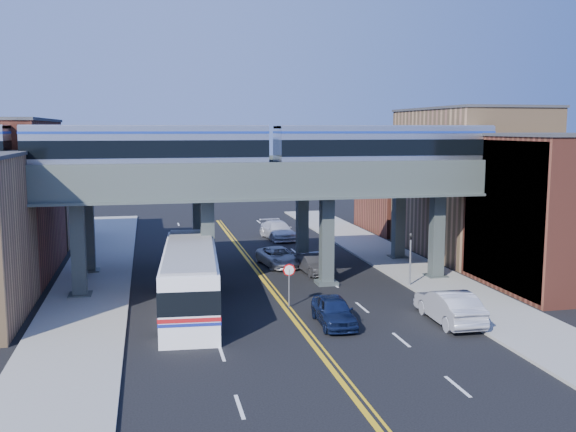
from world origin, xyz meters
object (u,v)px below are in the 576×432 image
Objects in this scene: traffic_signal at (410,253)px; transit_bus at (190,279)px; stop_sign at (289,278)px; car_lane_b at (313,264)px; car_lane_c at (279,257)px; transit_train at (149,149)px; car_lane_d at (278,230)px; car_lane_a at (334,311)px; car_parked_curb at (449,306)px.

transit_bus is at bearing -171.02° from traffic_signal.
stop_sign reaches higher than car_lane_b.
transit_train is at bearing -154.01° from car_lane_c.
stop_sign is at bearing -32.50° from transit_train.
transit_train is 7.84× the size of car_lane_d.
traffic_signal is at bearing -57.43° from car_lane_c.
car_lane_b is at bearing -98.31° from car_lane_d.
transit_train is 8.82m from transit_bus.
transit_train is 15.46m from car_lane_a.
traffic_signal reaches higher than car_lane_d.
car_parked_curb is (-1.04, -7.78, -1.39)m from traffic_signal.
transit_train is 10.10× the size of car_lane_a.
transit_train reaches higher than car_lane_c.
car_lane_c is at bearing 130.51° from traffic_signal.
car_parked_curb is at bearing -31.91° from transit_train.
car_lane_a is at bearing -101.86° from car_lane_d.
stop_sign is 0.48× the size of car_parked_curb.
car_lane_c is (1.70, 11.43, -1.05)m from stop_sign.
transit_bus reaches higher than car_lane_c.
car_parked_curb reaches higher than car_lane_c.
car_lane_d is (4.05, 23.30, -0.91)m from stop_sign.
traffic_signal reaches higher than car_parked_curb.
car_lane_d is (11.89, 18.30, -8.36)m from transit_train.
car_lane_d is (2.35, 11.87, 0.14)m from car_lane_c.
stop_sign is 0.59× the size of car_lane_b.
stop_sign is at bearing -106.60° from car_lane_d.
car_lane_d is at bearing 56.97° from transit_train.
transit_train is at bearing -129.77° from car_lane_d.
car_lane_b is at bearing 82.80° from car_lane_a.
stop_sign is 11.60m from car_lane_c.
transit_train is 11.92m from stop_sign.
transit_bus reaches higher than car_lane_a.
car_lane_d is at bearing 103.45° from traffic_signal.
car_lane_c is 12.10m from car_lane_d.
transit_bus is at bearing -63.62° from transit_train.
car_lane_b is at bearing 134.55° from traffic_signal.
traffic_signal is 20.92m from car_lane_d.
traffic_signal is 0.92× the size of car_lane_b.
car_lane_c is (7.41, 10.73, -1.11)m from transit_bus.
car_lane_c is at bearing -67.72° from car_parked_curb.
transit_bus reaches higher than stop_sign.
stop_sign reaches higher than car_lane_c.
transit_train is 11.17× the size of traffic_signal.
traffic_signal is (16.75, -2.00, -6.91)m from transit_train.
car_lane_d is 1.06× the size of car_parked_curb.
transit_bus is at bearing -146.78° from car_lane_b.
car_lane_b is (11.49, 3.34, -8.48)m from transit_train.
transit_train reaches higher than car_parked_curb.
traffic_signal is at bearing 18.63° from stop_sign.
transit_train is 10.32× the size of car_lane_b.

